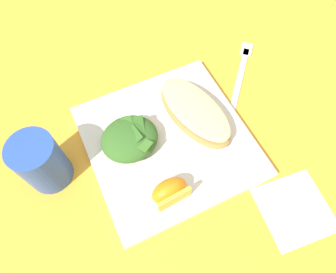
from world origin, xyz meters
The scene contains 8 objects.
ground centered at (0.00, 0.00, 0.00)m, with size 3.00×3.00×0.00m, color gold.
white_plate centered at (0.00, 0.00, 0.01)m, with size 0.28×0.28×0.02m, color white.
cheesy_pizza_bread centered at (0.06, 0.02, 0.03)m, with size 0.11×0.18×0.04m.
green_salad_pile centered at (-0.06, 0.02, 0.04)m, with size 0.10×0.09×0.04m.
orange_wedge_front centered at (-0.04, -0.09, 0.04)m, with size 0.06×0.04×0.04m.
paper_napkin centered at (0.14, -0.20, 0.00)m, with size 0.11×0.11×0.00m, color white.
metal_fork centered at (0.22, 0.09, 0.00)m, with size 0.14×0.15×0.01m.
drinking_blue_cup centered at (-0.21, 0.03, 0.05)m, with size 0.07×0.07×0.10m, color #284CA3.
Camera 1 is at (-0.11, -0.22, 0.49)m, focal length 32.02 mm.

